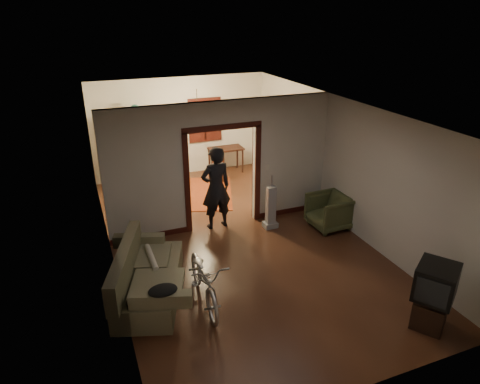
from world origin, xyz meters
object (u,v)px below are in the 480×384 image
person (216,188)px  locker (139,150)px  armchair (329,211)px  sofa (149,270)px  desk (226,160)px  bicycle (204,279)px

person → locker: locker is taller
armchair → sofa: bearing=-78.5°
sofa → armchair: 4.27m
person → locker: size_ratio=0.95×
armchair → desk: armchair is taller
bicycle → desk: 6.16m
armchair → person: size_ratio=0.45×
bicycle → person: size_ratio=0.91×
person → locker: bearing=-75.7°
bicycle → locker: locker is taller
armchair → desk: (-0.93, 4.15, -0.02)m
sofa → armchair: sofa is taller
locker → sofa: bearing=-103.4°
bicycle → person: person is taller
armchair → person: person is taller
locker → armchair: bearing=-55.3°
sofa → bicycle: bearing=-14.7°
sofa → bicycle: (0.80, -0.53, -0.03)m
person → desk: person is taller
locker → bicycle: bearing=-94.5°
sofa → armchair: bearing=32.2°
sofa → bicycle: sofa is taller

